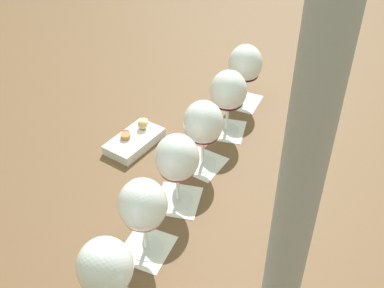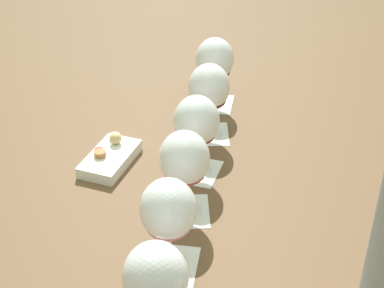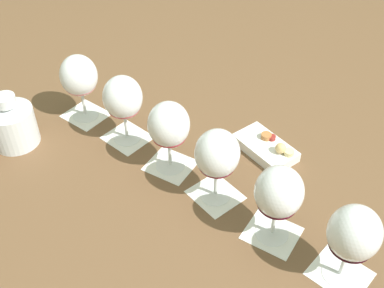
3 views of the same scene
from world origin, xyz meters
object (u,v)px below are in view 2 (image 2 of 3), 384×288
wine_glass_1 (168,213)px  wine_glass_4 (209,90)px  wine_glass_3 (197,124)px  wine_glass_2 (184,162)px  wine_glass_0 (156,280)px  snack_dish (110,157)px  wine_glass_5 (215,62)px

wine_glass_1 → wine_glass_4: 0.47m
wine_glass_3 → wine_glass_4: bearing=24.5°
wine_glass_2 → wine_glass_3: bearing=25.6°
wine_glass_3 → wine_glass_0: bearing=-152.6°
wine_glass_1 → snack_dish: bearing=59.1°
wine_glass_2 → wine_glass_0: bearing=-151.8°
wine_glass_4 → snack_dish: bearing=154.2°
snack_dish → wine_glass_2: bearing=-100.4°
wine_glass_3 → wine_glass_4: size_ratio=1.00×
wine_glass_0 → wine_glass_5: same height
wine_glass_0 → snack_dish: (0.32, 0.39, -0.11)m
wine_glass_1 → wine_glass_3: bearing=25.8°
wine_glass_1 → wine_glass_4: size_ratio=1.00×
wine_glass_0 → wine_glass_3: same height
wine_glass_5 → snack_dish: (-0.38, 0.04, -0.11)m
wine_glass_0 → wine_glass_2: 0.32m
wine_glass_0 → snack_dish: size_ratio=1.05×
wine_glass_4 → wine_glass_5: 0.16m
wine_glass_3 → snack_dish: (-0.09, 0.18, -0.11)m
wine_glass_2 → wine_glass_4: same height
snack_dish → wine_glass_1: bearing=-120.9°
wine_glass_1 → wine_glass_5: (0.56, 0.28, 0.00)m
wine_glass_0 → snack_dish: wine_glass_0 is taller
wine_glass_2 → wine_glass_5: size_ratio=1.00×
wine_glass_1 → snack_dish: wine_glass_1 is taller
wine_glass_2 → snack_dish: bearing=79.6°
wine_glass_5 → snack_dish: 0.39m
wine_glass_1 → snack_dish: 0.38m
wine_glass_4 → wine_glass_5: size_ratio=1.00×
wine_glass_0 → wine_glass_3: (0.41, 0.21, 0.00)m
wine_glass_0 → wine_glass_5: 0.78m
wine_glass_1 → wine_glass_0: bearing=-149.5°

